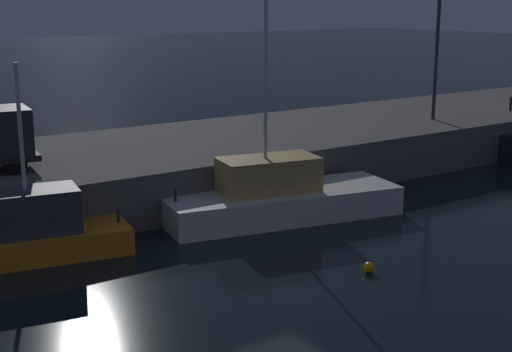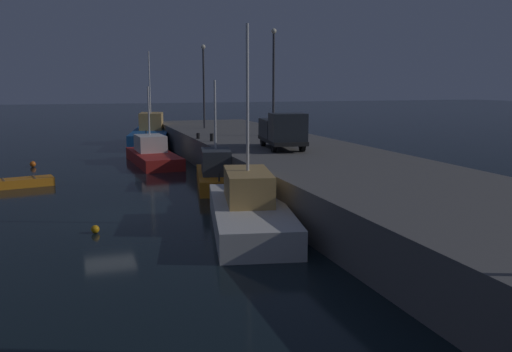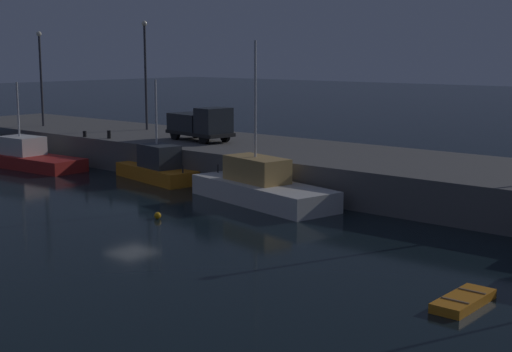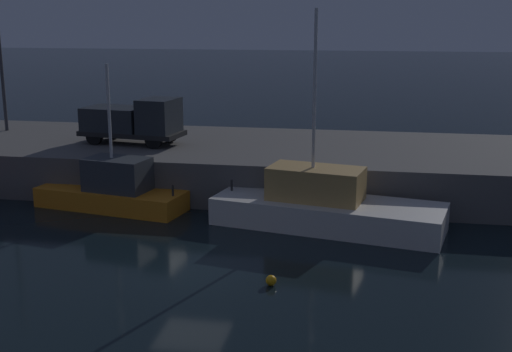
% 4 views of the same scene
% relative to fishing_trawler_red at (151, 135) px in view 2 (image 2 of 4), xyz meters
% --- Properties ---
extents(ground_plane, '(320.00, 320.00, 0.00)m').
position_rel_fishing_trawler_red_xyz_m(ground_plane, '(31.01, -6.18, -1.13)').
color(ground_plane, black).
extents(pier_quay, '(73.27, 10.56, 2.20)m').
position_rel_fishing_trawler_red_xyz_m(pier_quay, '(31.01, 6.69, -0.03)').
color(pier_quay, '#5B5956').
rests_on(pier_quay, ground).
extents(fishing_trawler_red, '(12.56, 6.04, 10.00)m').
position_rel_fishing_trawler_red_xyz_m(fishing_trawler_red, '(0.00, 0.00, 0.00)').
color(fishing_trawler_red, '#195193').
rests_on(fishing_trawler_red, ground).
extents(fishing_boat_blue, '(10.28, 5.16, 9.20)m').
position_rel_fishing_trawler_red_xyz_m(fishing_boat_blue, '(35.29, -0.12, -0.24)').
color(fishing_boat_blue, silver).
rests_on(fishing_boat_blue, ground).
extents(fishing_boat_orange, '(9.57, 3.65, 6.35)m').
position_rel_fishing_trawler_red_xyz_m(fishing_boat_orange, '(13.68, -1.64, -0.35)').
color(fishing_boat_orange, red).
rests_on(fishing_boat_orange, ground).
extents(fishing_boat_grey, '(7.48, 3.58, 6.79)m').
position_rel_fishing_trawler_red_xyz_m(fishing_boat_grey, '(25.26, 0.85, -0.24)').
color(fishing_boat_grey, orange).
rests_on(fishing_boat_grey, ground).
extents(dinghy_orange_near, '(2.23, 4.33, 0.58)m').
position_rel_fishing_trawler_red_xyz_m(dinghy_orange_near, '(21.20, -11.18, -0.86)').
color(dinghy_orange_near, orange).
rests_on(dinghy_orange_near, ground).
extents(mooring_buoy_near, '(0.46, 0.46, 0.46)m').
position_rel_fishing_trawler_red_xyz_m(mooring_buoy_near, '(12.48, -11.00, -0.90)').
color(mooring_buoy_near, orange).
rests_on(mooring_buoy_near, ground).
extents(mooring_buoy_mid, '(0.36, 0.36, 0.36)m').
position_rel_fishing_trawler_red_xyz_m(mooring_buoy_mid, '(34.00, -6.89, -0.95)').
color(mooring_buoy_mid, orange).
rests_on(mooring_buoy_mid, ground).
extents(lamp_post_west, '(0.44, 0.44, 8.11)m').
position_rel_fishing_trawler_red_xyz_m(lamp_post_west, '(6.31, 4.50, 5.80)').
color(lamp_post_west, '#38383D').
rests_on(lamp_post_west, pier_quay).
extents(lamp_post_east, '(0.44, 0.44, 8.87)m').
position_rel_fishing_trawler_red_xyz_m(lamp_post_east, '(15.52, 8.38, 6.19)').
color(lamp_post_east, '#38383D').
rests_on(lamp_post_east, pier_quay).
extents(utility_truck, '(5.71, 2.98, 2.48)m').
position_rel_fishing_trawler_red_xyz_m(utility_truck, '(24.62, 5.66, 2.33)').
color(utility_truck, black).
rests_on(utility_truck, pier_quay).
extents(bollard_west, '(0.28, 0.28, 0.60)m').
position_rel_fishing_trawler_red_xyz_m(bollard_west, '(18.29, 2.31, 1.37)').
color(bollard_west, black).
rests_on(bollard_west, pier_quay).
extents(bollard_central, '(0.28, 0.28, 0.46)m').
position_rel_fishing_trawler_red_xyz_m(bollard_central, '(16.10, 1.72, 1.30)').
color(bollard_central, black).
rests_on(bollard_central, pier_quay).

